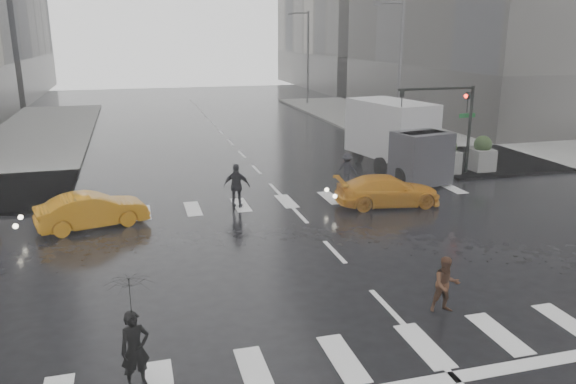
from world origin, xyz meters
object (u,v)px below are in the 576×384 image
object	(u,v)px
traffic_signal_pole	(453,113)
taxi_mid	(92,210)
pedestrian_brown	(446,285)
box_truck	(398,136)

from	to	relation	value
traffic_signal_pole	taxi_mid	size ratio (longest dim) A/B	1.14
traffic_signal_pole	pedestrian_brown	distance (m)	14.99
box_truck	traffic_signal_pole	bearing A→B (deg)	-44.00
traffic_signal_pole	taxi_mid	world-z (taller)	traffic_signal_pole
pedestrian_brown	traffic_signal_pole	bearing A→B (deg)	67.83
taxi_mid	traffic_signal_pole	bearing A→B (deg)	-93.80
traffic_signal_pole	box_truck	world-z (taller)	traffic_signal_pole
traffic_signal_pole	box_truck	xyz separation A→B (m)	(-2.17, 1.38, -1.30)
traffic_signal_pole	pedestrian_brown	xyz separation A→B (m)	(-7.68, -12.63, -2.47)
taxi_mid	box_truck	xyz separation A→B (m)	(14.66, 4.67, 1.26)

